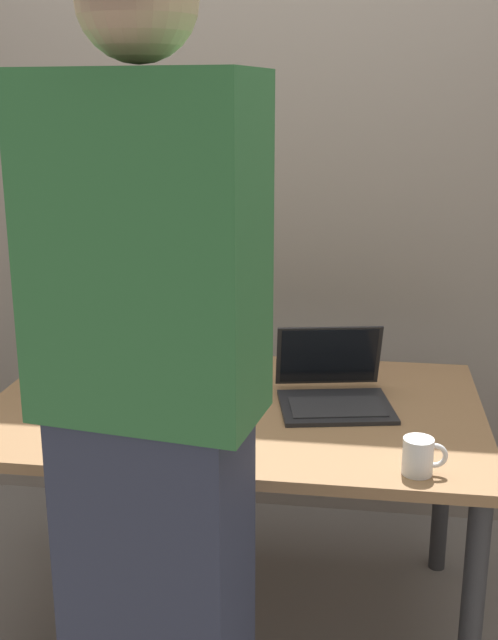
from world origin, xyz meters
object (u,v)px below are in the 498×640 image
beer_bottle_amber (71,357)px  laptop (333,388)px  beer_bottle_dark (114,366)px  person_figure (152,422)px  beer_bottle_brown (66,344)px  coffee_mug (419,456)px

beer_bottle_amber → laptop: bearing=7.2°
beer_bottle_dark → person_figure: size_ratio=0.16×
beer_bottle_brown → beer_bottle_amber: 0.14m
beer_bottle_amber → coffee_mug: (0.95, -0.33, -0.09)m
coffee_mug → beer_bottle_amber: bearing=161.1°
beer_bottle_brown → beer_bottle_dark: (0.19, -0.13, -0.02)m
beer_bottle_amber → person_figure: person_figure is taller
laptop → beer_bottle_amber: bearing=-172.8°
laptop → beer_bottle_brown: beer_bottle_brown is taller
beer_bottle_brown → beer_bottle_amber: size_ratio=0.92×
laptop → beer_bottle_dark: (-0.61, -0.09, 0.07)m
beer_bottle_dark → coffee_mug: bearing=-21.5°
laptop → beer_bottle_amber: size_ratio=1.07×
beer_bottle_amber → person_figure: 0.77m
coffee_mug → person_figure: bearing=-149.2°
beer_bottle_brown → person_figure: 0.91m
laptop → person_figure: size_ratio=0.20×
laptop → beer_bottle_amber: 0.75m
beer_bottle_brown → coffee_mug: beer_bottle_brown is taller
coffee_mug → laptop: bearing=117.2°
beer_bottle_brown → beer_bottle_dark: size_ratio=1.04×
laptop → beer_bottle_dark: beer_bottle_dark is taller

